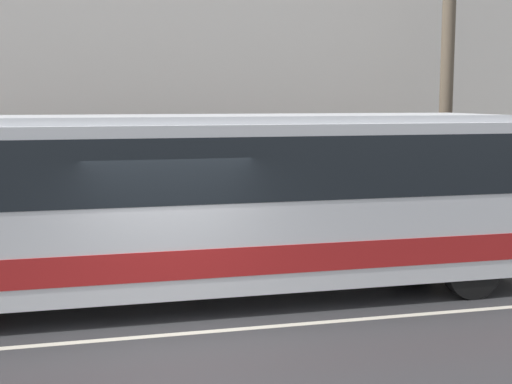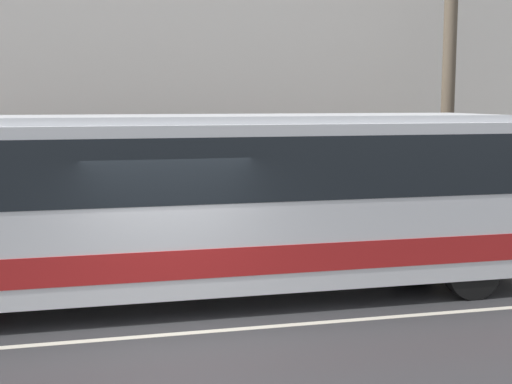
% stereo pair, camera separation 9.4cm
% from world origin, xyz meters
% --- Properties ---
extents(ground_plane, '(60.00, 60.00, 0.00)m').
position_xyz_m(ground_plane, '(0.00, 0.00, 0.00)').
color(ground_plane, '#38383A').
extents(sidewalk, '(60.00, 2.54, 0.16)m').
position_xyz_m(sidewalk, '(0.00, 5.27, 0.08)').
color(sidewalk, '#A09E99').
rests_on(sidewalk, ground_plane).
extents(building_facade, '(60.00, 0.35, 11.09)m').
position_xyz_m(building_facade, '(0.00, 6.68, 5.35)').
color(building_facade, silver).
rests_on(building_facade, ground_plane).
extents(lane_stripe, '(54.00, 0.14, 0.01)m').
position_xyz_m(lane_stripe, '(0.00, 0.00, 0.00)').
color(lane_stripe, beige).
rests_on(lane_stripe, ground_plane).
extents(transit_bus, '(12.41, 2.55, 3.11)m').
position_xyz_m(transit_bus, '(0.56, 1.76, 1.75)').
color(transit_bus, silver).
rests_on(transit_bus, ground_plane).
extents(utility_pole_near, '(0.30, 0.30, 7.81)m').
position_xyz_m(utility_pole_near, '(6.81, 4.68, 4.07)').
color(utility_pole_near, brown).
rests_on(utility_pole_near, sidewalk).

